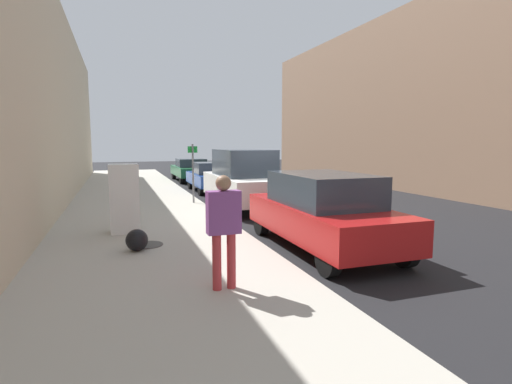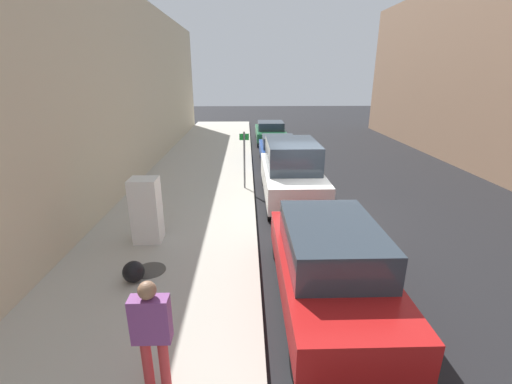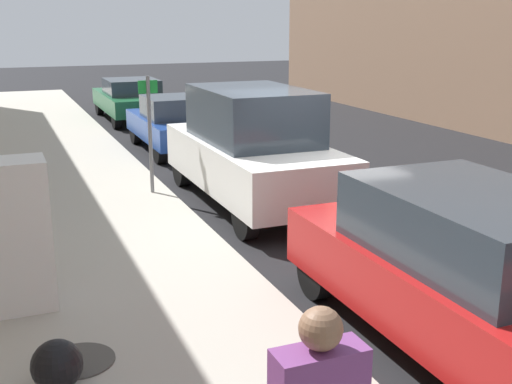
{
  "view_description": "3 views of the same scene",
  "coord_description": "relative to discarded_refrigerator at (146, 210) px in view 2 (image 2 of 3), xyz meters",
  "views": [
    {
      "loc": [
        -4.93,
        -12.62,
        2.43
      ],
      "look_at": [
        -0.48,
        0.09,
        0.75
      ],
      "focal_mm": 28.0,
      "sensor_mm": 36.0,
      "label": 1
    },
    {
      "loc": [
        -2.15,
        -10.51,
        4.4
      ],
      "look_at": [
        -1.86,
        -0.61,
        0.97
      ],
      "focal_mm": 24.0,
      "sensor_mm": 36.0,
      "label": 2
    },
    {
      "loc": [
        -4.88,
        -9.48,
        3.38
      ],
      "look_at": [
        -1.63,
        -1.54,
        1.05
      ],
      "focal_mm": 45.0,
      "sensor_mm": 36.0,
      "label": 3
    }
  ],
  "objects": [
    {
      "name": "parked_hatchback_blue",
      "position": [
        4.24,
        8.84,
        -0.28
      ],
      "size": [
        1.8,
        3.94,
        1.45
      ],
      "color": "#23479E",
      "rests_on": "ground"
    },
    {
      "name": "pedestrian_walking_far",
      "position": [
        1.36,
        -4.65,
        0.18
      ],
      "size": [
        0.51,
        0.24,
        1.78
      ],
      "rotation": [
        0.0,
        0.0,
        0.29
      ],
      "color": "#B73338",
      "rests_on": "sidewalk_slab"
    },
    {
      "name": "parked_sedan_green",
      "position": [
        4.24,
        14.56,
        -0.28
      ],
      "size": [
        1.89,
        4.58,
        1.41
      ],
      "color": "#1E6038",
      "rests_on": "ground"
    },
    {
      "name": "parked_van_white",
      "position": [
        4.24,
        3.45,
        0.05
      ],
      "size": [
        1.97,
        4.88,
        2.16
      ],
      "color": "silver",
      "rests_on": "ground"
    },
    {
      "name": "parked_suv_red",
      "position": [
        4.24,
        -2.53,
        -0.14
      ],
      "size": [
        1.95,
        4.69,
        1.73
      ],
      "color": "red",
      "rests_on": "ground"
    },
    {
      "name": "trash_bag",
      "position": [
        0.19,
        -1.93,
        -0.64
      ],
      "size": [
        0.46,
        0.46,
        0.46
      ],
      "primitive_type": "sphere",
      "color": "black",
      "rests_on": "sidewalk_slab"
    },
    {
      "name": "ground_plane",
      "position": [
        4.78,
        2.15,
        -1.02
      ],
      "size": [
        80.0,
        80.0,
        0.0
      ],
      "primitive_type": "plane",
      "color": "black"
    },
    {
      "name": "building_facade_near",
      "position": [
        -2.81,
        2.15,
        2.77
      ],
      "size": [
        1.89,
        39.6,
        7.58
      ],
      "primitive_type": "cube",
      "color": "beige",
      "rests_on": "ground"
    },
    {
      "name": "street_sign_post",
      "position": [
        2.55,
        4.42,
        0.38
      ],
      "size": [
        0.36,
        0.07,
        2.2
      ],
      "color": "slate",
      "rests_on": "sidewalk_slab"
    },
    {
      "name": "manhole_cover",
      "position": [
        0.41,
        -1.52,
        -0.86
      ],
      "size": [
        0.7,
        0.7,
        0.02
      ],
      "primitive_type": "cylinder",
      "color": "#47443F",
      "rests_on": "sidewalk_slab"
    },
    {
      "name": "discarded_refrigerator",
      "position": [
        0.0,
        0.0,
        0.0
      ],
      "size": [
        0.71,
        0.62,
        1.73
      ],
      "color": "white",
      "rests_on": "sidewalk_slab"
    },
    {
      "name": "sidewalk_slab",
      "position": [
        0.52,
        2.15,
        -0.94
      ],
      "size": [
        4.77,
        44.0,
        0.16
      ],
      "primitive_type": "cube",
      "color": "#B2ADA0",
      "rests_on": "ground"
    }
  ]
}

